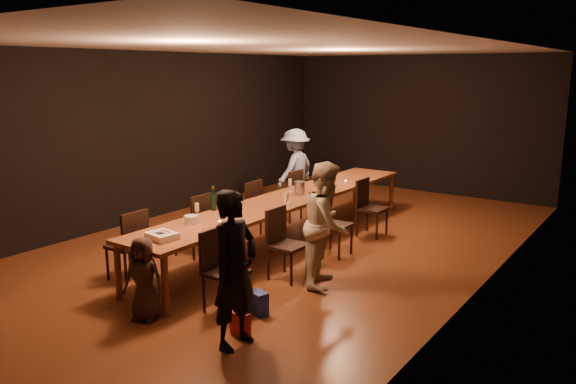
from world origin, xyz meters
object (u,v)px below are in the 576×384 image
Objects in this scene: table at (287,201)px; chair_right_3 at (372,208)px; woman_tan at (327,224)px; birthday_cake at (162,236)px; chair_right_0 at (226,271)px; chair_right_2 at (335,224)px; chair_left_2 at (245,208)px; chair_left_1 at (193,224)px; champagne_bottle at (213,198)px; man_blue at (295,169)px; ice_bucket at (300,188)px; chair_left_0 at (127,245)px; child at (144,279)px; woman_birthday at (235,270)px; plate_stack at (191,220)px; chair_right_1 at (288,245)px; chair_left_3 at (287,195)px.

chair_right_3 is at bearing 54.69° from table.
woman_tan is 2.01m from birthday_cake.
table is 2.56m from chair_right_0.
chair_right_2 and chair_left_2 have the same top height.
chair_left_1 is (-0.85, -1.20, -0.24)m from table.
chair_right_3 is 2.77m from champagne_bottle.
man_blue reaches higher than ice_bucket.
chair_left_0 and child have the same top height.
chair_right_3 is at bearing 8.14° from woman_birthday.
child is (1.50, -5.09, -0.32)m from man_blue.
chair_left_1 is at bearing 72.94° from woman_tan.
chair_left_2 is 2.06m from plate_stack.
chair_right_0 and chair_left_1 have the same top height.
chair_right_2 is (0.00, 1.20, 0.00)m from chair_right_1.
champagne_bottle reaches higher than plate_stack.
champagne_bottle reaches higher than chair_right_0.
birthday_cake is (0.05, -2.60, 0.09)m from table.
man_blue is (-2.08, 0.81, 0.32)m from chair_right_3.
chair_right_1 is 1.00× the size of chair_left_1.
chair_right_3 and chair_left_0 have the same top height.
table is 3.82× the size of woman_birthday.
chair_right_2 is 1.00× the size of chair_left_1.
chair_right_3 is 1.00× the size of chair_left_0.
chair_right_0 is 3.98m from chair_left_3.
child is at bearing -85.55° from ice_bucket.
chair_left_1 is 1.80m from ice_bucket.
chair_right_0 is (0.85, -2.40, -0.24)m from table.
child is at bearing -56.71° from birthday_cake.
chair_left_1 is at bearing -119.09° from ice_bucket.
chair_left_2 is 2.07m from man_blue.
man_blue reaches higher than chair_left_3.
chair_right_0 is at bearing 24.30° from man_blue.
plate_stack is 0.72m from champagne_bottle.
chair_right_3 is 1.00× the size of child.
child is (-0.58, -1.88, -0.00)m from chair_right_1.
woman_tan reaches higher than child.
chair_right_3 is 4.22m from woman_birthday.
birthday_cake is (-0.80, -0.20, 0.32)m from chair_right_0.
chair_left_0 is 1.20m from chair_left_1.
woman_birthday is (2.32, -2.96, 0.32)m from chair_left_2.
plate_stack is at bearing 115.28° from birthday_cake.
chair_right_2 is at bearing 62.19° from plate_stack.
ice_bucket is at bearing 23.67° from woman_birthday.
woman_birthday is at bearing -5.77° from birthday_cake.
table is 2.36m from man_blue.
chair_left_3 is (-1.70, 2.40, 0.00)m from chair_right_1.
table is 6.45× the size of chair_right_3.
man_blue reaches higher than champagne_bottle.
plate_stack reaches higher than table.
chair_right_3 is 2.47× the size of birthday_cake.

